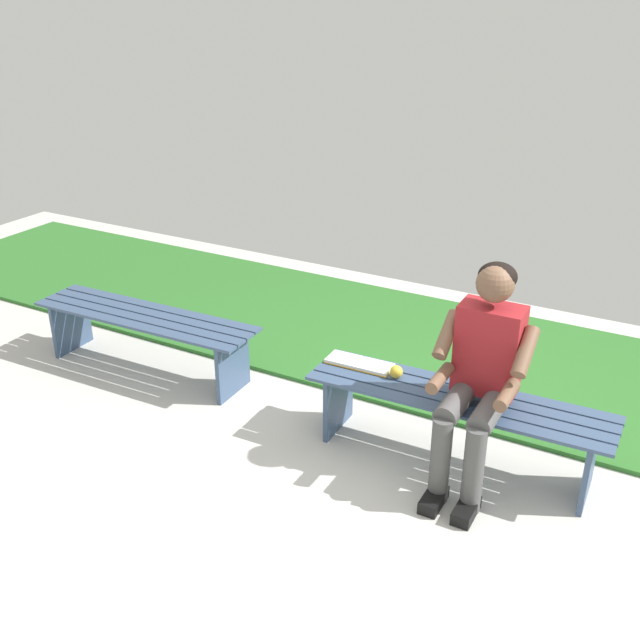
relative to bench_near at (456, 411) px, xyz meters
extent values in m
cube|color=beige|center=(1.15, 1.00, -0.35)|extent=(10.00, 7.00, 0.04)
cube|color=#2D6B28|center=(1.15, -1.27, -0.32)|extent=(9.00, 1.84, 0.03)
cube|color=#384C6B|center=(0.00, -0.16, 0.09)|extent=(1.73, 0.14, 0.02)
cube|color=#384C6B|center=(0.00, -0.05, 0.09)|extent=(1.73, 0.14, 0.02)
cube|color=#384C6B|center=(0.00, 0.05, 0.09)|extent=(1.73, 0.14, 0.02)
cube|color=#384C6B|center=(0.00, 0.16, 0.09)|extent=(1.73, 0.14, 0.02)
cube|color=#384C6B|center=(-0.74, -0.02, -0.13)|extent=(0.04, 0.37, 0.42)
cube|color=#384C6B|center=(0.74, 0.02, -0.13)|extent=(0.04, 0.37, 0.42)
cube|color=#384C6B|center=(2.30, -0.16, 0.09)|extent=(1.70, 0.14, 0.02)
cube|color=#384C6B|center=(2.29, -0.05, 0.09)|extent=(1.70, 0.14, 0.02)
cube|color=#384C6B|center=(2.29, 0.05, 0.09)|extent=(1.70, 0.14, 0.02)
cube|color=#384C6B|center=(2.29, 0.16, 0.09)|extent=(1.70, 0.14, 0.02)
cube|color=#384C6B|center=(1.57, -0.02, -0.13)|extent=(0.04, 0.37, 0.42)
cube|color=#384C6B|center=(3.02, 0.02, -0.13)|extent=(0.04, 0.37, 0.42)
cube|color=maroon|center=(-0.14, -0.02, 0.42)|extent=(0.34, 0.20, 0.50)
sphere|color=brown|center=(-0.14, -0.01, 0.80)|extent=(0.20, 0.20, 0.20)
ellipsoid|color=black|center=(-0.14, -0.04, 0.83)|extent=(0.20, 0.19, 0.15)
cylinder|color=#4C4C4C|center=(-0.23, 0.18, 0.17)|extent=(0.13, 0.40, 0.13)
cylinder|color=#4C4C4C|center=(-0.05, 0.18, 0.17)|extent=(0.13, 0.40, 0.13)
cylinder|color=#4C4C4C|center=(-0.23, 0.38, -0.08)|extent=(0.11, 0.11, 0.51)
cube|color=black|center=(-0.23, 0.44, -0.30)|extent=(0.10, 0.22, 0.07)
cylinder|color=#4C4C4C|center=(-0.05, 0.38, -0.08)|extent=(0.11, 0.11, 0.51)
cube|color=black|center=(-0.05, 0.44, -0.30)|extent=(0.10, 0.22, 0.07)
cylinder|color=brown|center=(-0.35, 0.06, 0.49)|extent=(0.08, 0.28, 0.23)
cylinder|color=brown|center=(-0.32, 0.22, 0.31)|extent=(0.07, 0.26, 0.07)
cylinder|color=brown|center=(0.07, 0.06, 0.49)|extent=(0.08, 0.28, 0.23)
cylinder|color=brown|center=(0.04, 0.22, 0.31)|extent=(0.07, 0.26, 0.07)
sphere|color=gold|center=(0.39, -0.02, 0.14)|extent=(0.08, 0.08, 0.08)
cube|color=white|center=(0.54, -0.06, 0.11)|extent=(0.20, 0.16, 0.02)
cube|color=white|center=(0.75, -0.06, 0.11)|extent=(0.20, 0.16, 0.02)
cube|color=#BF8C1E|center=(0.64, -0.06, 0.11)|extent=(0.42, 0.17, 0.01)
camera|label=1|loc=(-1.02, 3.46, 2.19)|focal=40.76mm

